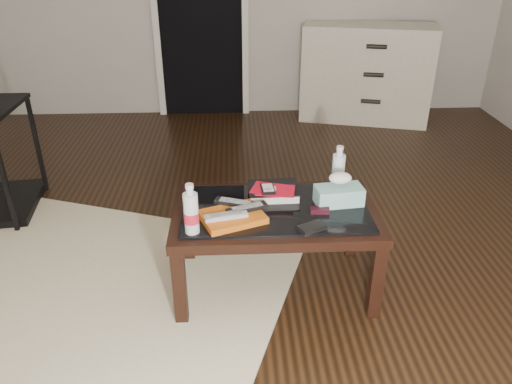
% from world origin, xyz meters
% --- Properties ---
extents(ground, '(5.00, 5.00, 0.00)m').
position_xyz_m(ground, '(0.00, 0.00, 0.00)').
color(ground, black).
rests_on(ground, ground).
extents(doorway, '(0.90, 0.08, 2.07)m').
position_xyz_m(doorway, '(-0.40, 2.47, 1.02)').
color(doorway, black).
rests_on(doorway, ground).
extents(coffee_table, '(1.00, 0.60, 0.46)m').
position_xyz_m(coffee_table, '(0.08, -0.36, 0.40)').
color(coffee_table, black).
rests_on(coffee_table, ground).
extents(rug, '(2.39, 2.08, 0.01)m').
position_xyz_m(rug, '(-0.88, -0.35, 0.01)').
color(rug, beige).
rests_on(rug, ground).
extents(dresser, '(1.29, 0.79, 0.90)m').
position_xyz_m(dresser, '(1.17, 2.23, 0.45)').
color(dresser, beige).
rests_on(dresser, ground).
extents(magazines, '(0.34, 0.30, 0.03)m').
position_xyz_m(magazines, '(-0.13, -0.47, 0.48)').
color(magazines, '#C45A12').
rests_on(magazines, coffee_table).
extents(remote_silver, '(0.21, 0.09, 0.02)m').
position_xyz_m(remote_silver, '(-0.16, -0.50, 0.50)').
color(remote_silver, '#A6A5AA').
rests_on(remote_silver, magazines).
extents(remote_black_front, '(0.20, 0.12, 0.02)m').
position_xyz_m(remote_black_front, '(-0.06, -0.43, 0.50)').
color(remote_black_front, black).
rests_on(remote_black_front, magazines).
extents(remote_black_back, '(0.20, 0.12, 0.02)m').
position_xyz_m(remote_black_back, '(-0.11, -0.38, 0.50)').
color(remote_black_back, black).
rests_on(remote_black_back, magazines).
extents(textbook, '(0.25, 0.21, 0.05)m').
position_xyz_m(textbook, '(0.08, -0.23, 0.48)').
color(textbook, black).
rests_on(textbook, coffee_table).
extents(dvd_mailers, '(0.22, 0.19, 0.01)m').
position_xyz_m(dvd_mailers, '(0.07, -0.26, 0.51)').
color(dvd_mailers, red).
rests_on(dvd_mailers, textbook).
extents(ipod, '(0.07, 0.11, 0.02)m').
position_xyz_m(ipod, '(0.05, -0.28, 0.52)').
color(ipod, black).
rests_on(ipod, dvd_mailers).
extents(flip_phone, '(0.09, 0.05, 0.02)m').
position_xyz_m(flip_phone, '(0.29, -0.42, 0.47)').
color(flip_phone, black).
rests_on(flip_phone, coffee_table).
extents(wallet, '(0.14, 0.12, 0.02)m').
position_xyz_m(wallet, '(0.23, -0.57, 0.47)').
color(wallet, black).
rests_on(wallet, coffee_table).
extents(water_bottle_left, '(0.08, 0.08, 0.24)m').
position_xyz_m(water_bottle_left, '(-0.31, -0.56, 0.58)').
color(water_bottle_left, silver).
rests_on(water_bottle_left, coffee_table).
extents(water_bottle_right, '(0.07, 0.07, 0.24)m').
position_xyz_m(water_bottle_right, '(0.42, -0.17, 0.58)').
color(water_bottle_right, white).
rests_on(water_bottle_right, coffee_table).
extents(tissue_box, '(0.24, 0.15, 0.09)m').
position_xyz_m(tissue_box, '(0.40, -0.34, 0.51)').
color(tissue_box, teal).
rests_on(tissue_box, coffee_table).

